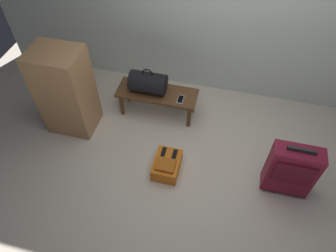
% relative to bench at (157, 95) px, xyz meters
% --- Properties ---
extents(ground_plane, '(6.60, 6.60, 0.00)m').
position_rel_bench_xyz_m(ground_plane, '(0.60, -0.89, -0.31)').
color(ground_plane, beige).
extents(bench, '(1.00, 0.36, 0.37)m').
position_rel_bench_xyz_m(bench, '(0.00, 0.00, 0.00)').
color(bench, brown).
rests_on(bench, ground).
extents(duffel_bag_black, '(0.44, 0.26, 0.34)m').
position_rel_bench_xyz_m(duffel_bag_black, '(-0.11, 0.00, 0.19)').
color(duffel_bag_black, black).
rests_on(duffel_bag_black, bench).
extents(cell_phone, '(0.07, 0.14, 0.01)m').
position_rel_bench_xyz_m(cell_phone, '(0.31, -0.06, 0.06)').
color(cell_phone, silver).
rests_on(cell_phone, bench).
extents(suitcase_upright_burgundy, '(0.47, 0.22, 0.72)m').
position_rel_bench_xyz_m(suitcase_upright_burgundy, '(1.60, -0.77, 0.06)').
color(suitcase_upright_burgundy, maroon).
rests_on(suitcase_upright_burgundy, ground).
extents(backpack_orange, '(0.28, 0.38, 0.21)m').
position_rel_bench_xyz_m(backpack_orange, '(0.34, -0.84, -0.22)').
color(backpack_orange, orange).
rests_on(backpack_orange, ground).
extents(side_cabinet, '(0.56, 0.44, 1.10)m').
position_rel_bench_xyz_m(side_cabinet, '(-0.97, -0.44, 0.24)').
color(side_cabinet, '#A87A4C').
rests_on(side_cabinet, ground).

